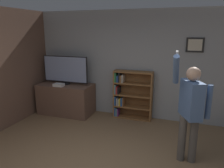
{
  "coord_description": "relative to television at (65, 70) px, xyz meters",
  "views": [
    {
      "loc": [
        1.23,
        -2.38,
        2.21
      ],
      "look_at": [
        -0.2,
        1.8,
        1.11
      ],
      "focal_mm": 35.0,
      "sensor_mm": 36.0,
      "label": 1
    }
  ],
  "objects": [
    {
      "name": "wall_back",
      "position": [
        1.76,
        0.39,
        0.16
      ],
      "size": [
        7.16,
        0.09,
        2.7
      ],
      "color": "#9EA3A8",
      "rests_on": "ground_plane"
    },
    {
      "name": "person",
      "position": [
        3.11,
        -1.35,
        -0.19
      ],
      "size": [
        0.62,
        0.57,
        1.91
      ],
      "rotation": [
        0.0,
        0.0,
        -1.16
      ],
      "color": "#56514C",
      "rests_on": "ground_plane"
    },
    {
      "name": "tv_ledge",
      "position": [
        0.0,
        -0.03,
        -0.79
      ],
      "size": [
        1.43,
        0.72,
        0.81
      ],
      "color": "brown",
      "rests_on": "ground_plane"
    },
    {
      "name": "television",
      "position": [
        0.0,
        0.0,
        0.0
      ],
      "size": [
        1.25,
        0.22,
        0.74
      ],
      "color": "black",
      "rests_on": "tv_ledge"
    },
    {
      "name": "game_console",
      "position": [
        -0.06,
        -0.27,
        -0.35
      ],
      "size": [
        0.25,
        0.19,
        0.07
      ],
      "color": "white",
      "rests_on": "tv_ledge"
    },
    {
      "name": "bookshelf",
      "position": [
        1.7,
        0.21,
        -0.58
      ],
      "size": [
        0.98,
        0.28,
        1.23
      ],
      "color": "brown",
      "rests_on": "ground_plane"
    },
    {
      "name": "wall_side_brick",
      "position": [
        -0.86,
        -1.1,
        0.16
      ],
      "size": [
        0.06,
        4.53,
        2.7
      ],
      "color": "brown",
      "rests_on": "ground_plane"
    }
  ]
}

